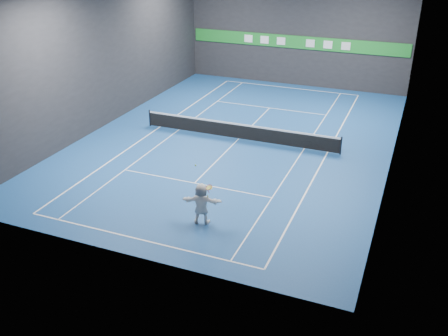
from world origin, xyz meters
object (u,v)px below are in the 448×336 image
at_px(player, 201,204).
at_px(tennis_racket, 209,189).
at_px(tennis_ball, 195,165).
at_px(tennis_net, 239,131).

bearing_deg(player, tennis_racket, 174.45).
xyz_separation_m(player, tennis_ball, (-0.28, 0.11, 1.73)).
bearing_deg(tennis_ball, player, -20.56).
xyz_separation_m(tennis_net, tennis_racket, (2.24, -9.66, 1.18)).
bearing_deg(player, tennis_net, -92.54).
height_order(player, tennis_net, player).
height_order(tennis_ball, tennis_net, tennis_ball).
bearing_deg(tennis_net, tennis_racket, -76.95).
height_order(player, tennis_ball, tennis_ball).
bearing_deg(tennis_racket, tennis_ball, 174.69).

